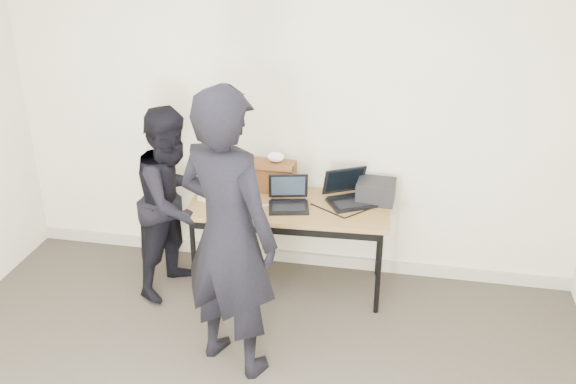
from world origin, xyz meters
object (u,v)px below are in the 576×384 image
(laptop_right, at_px, (349,195))
(person_observer, at_px, (174,201))
(laptop_beige, at_px, (225,193))
(person_typist, at_px, (228,235))
(desk, at_px, (289,212))
(equipment_box, at_px, (376,191))
(laptop_center, at_px, (289,200))
(leather_satchel, at_px, (272,176))

(laptop_right, bearing_deg, person_observer, 163.79)
(laptop_beige, relative_size, person_typist, 0.20)
(desk, distance_m, person_typist, 1.01)
(laptop_beige, relative_size, laptop_right, 0.85)
(desk, relative_size, equipment_box, 5.45)
(desk, height_order, laptop_beige, laptop_beige)
(desk, relative_size, laptop_center, 4.39)
(leather_satchel, bearing_deg, desk, -48.54)
(laptop_right, relative_size, person_typist, 0.23)
(person_observer, bearing_deg, desk, -61.06)
(desk, bearing_deg, laptop_center, -99.73)
(laptop_beige, xyz_separation_m, laptop_center, (0.50, -0.04, 0.00))
(laptop_beige, xyz_separation_m, laptop_right, (0.94, 0.13, 0.01))
(leather_satchel, xyz_separation_m, equipment_box, (0.81, -0.04, -0.05))
(laptop_right, bearing_deg, desk, 169.93)
(desk, distance_m, laptop_right, 0.47)
(laptop_right, xyz_separation_m, equipment_box, (0.20, 0.04, 0.03))
(desk, bearing_deg, person_typist, -104.48)
(leather_satchel, xyz_separation_m, person_typist, (-0.02, -1.17, 0.10))
(leather_satchel, bearing_deg, laptop_center, -50.98)
(desk, xyz_separation_m, laptop_right, (0.43, 0.15, 0.11))
(laptop_center, distance_m, equipment_box, 0.67)
(laptop_center, distance_m, person_observer, 0.86)
(laptop_center, bearing_deg, laptop_beige, 163.08)
(equipment_box, bearing_deg, person_observer, -167.28)
(leather_satchel, bearing_deg, person_typist, -87.75)
(person_typist, bearing_deg, person_observer, -27.79)
(desk, xyz_separation_m, person_typist, (-0.20, -0.95, 0.29))
(equipment_box, distance_m, person_typist, 1.41)
(desk, height_order, laptop_center, laptop_center)
(desk, height_order, person_observer, person_observer)
(laptop_right, bearing_deg, leather_satchel, 143.58)
(laptop_beige, relative_size, leather_satchel, 1.03)
(desk, height_order, person_typist, person_typist)
(laptop_center, xyz_separation_m, person_typist, (-0.19, -0.93, 0.18))
(person_typist, bearing_deg, desk, -78.83)
(laptop_center, bearing_deg, desk, 70.48)
(equipment_box, bearing_deg, laptop_beige, -171.41)
(desk, relative_size, laptop_right, 3.45)
(laptop_center, bearing_deg, person_typist, -114.36)
(laptop_beige, bearing_deg, equipment_box, 33.13)
(laptop_beige, height_order, person_observer, person_observer)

